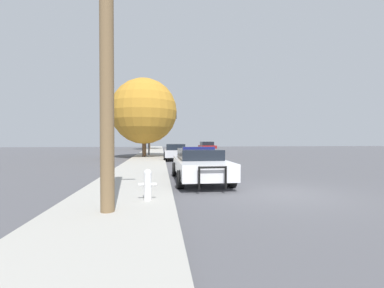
{
  "coord_description": "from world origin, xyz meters",
  "views": [
    {
      "loc": [
        -3.97,
        -8.02,
        1.77
      ],
      "look_at": [
        -0.72,
        18.49,
        1.3
      ],
      "focal_mm": 24.0,
      "sensor_mm": 36.0,
      "label": 1
    }
  ],
  "objects_px": {
    "car_background_midblock": "(175,151)",
    "tree_sidewalk_far": "(149,119)",
    "tree_sidewalk_mid": "(144,111)",
    "fire_hydrant": "(148,184)",
    "utility_pole": "(107,53)",
    "traffic_light": "(160,123)",
    "police_car": "(199,164)",
    "car_background_oncoming": "(207,147)"
  },
  "relations": [
    {
      "from": "car_background_midblock",
      "to": "tree_sidewalk_far",
      "type": "bearing_deg",
      "value": 99.03
    },
    {
      "from": "tree_sidewalk_far",
      "to": "tree_sidewalk_mid",
      "type": "xyz_separation_m",
      "value": [
        0.38,
        -20.4,
        -0.9
      ]
    },
    {
      "from": "fire_hydrant",
      "to": "tree_sidewalk_far",
      "type": "distance_m",
      "value": 38.54
    },
    {
      "from": "tree_sidewalk_mid",
      "to": "utility_pole",
      "type": "bearing_deg",
      "value": -88.91
    },
    {
      "from": "traffic_light",
      "to": "utility_pole",
      "type": "bearing_deg",
      "value": -93.02
    },
    {
      "from": "police_car",
      "to": "traffic_light",
      "type": "height_order",
      "value": "traffic_light"
    },
    {
      "from": "car_background_midblock",
      "to": "fire_hydrant",
      "type": "bearing_deg",
      "value": -94.93
    },
    {
      "from": "police_car",
      "to": "car_background_oncoming",
      "type": "bearing_deg",
      "value": -101.38
    },
    {
      "from": "police_car",
      "to": "traffic_light",
      "type": "bearing_deg",
      "value": -84.51
    },
    {
      "from": "fire_hydrant",
      "to": "car_background_midblock",
      "type": "distance_m",
      "value": 15.33
    },
    {
      "from": "police_car",
      "to": "tree_sidewalk_far",
      "type": "relative_size",
      "value": 0.65
    },
    {
      "from": "traffic_light",
      "to": "tree_sidewalk_mid",
      "type": "relative_size",
      "value": 0.66
    },
    {
      "from": "fire_hydrant",
      "to": "car_background_midblock",
      "type": "bearing_deg",
      "value": 83.97
    },
    {
      "from": "utility_pole",
      "to": "police_car",
      "type": "bearing_deg",
      "value": 59.4
    },
    {
      "from": "car_background_oncoming",
      "to": "tree_sidewalk_mid",
      "type": "bearing_deg",
      "value": 49.87
    },
    {
      "from": "utility_pole",
      "to": "tree_sidewalk_mid",
      "type": "bearing_deg",
      "value": 91.09
    },
    {
      "from": "tree_sidewalk_mid",
      "to": "tree_sidewalk_far",
      "type": "bearing_deg",
      "value": 91.05
    },
    {
      "from": "fire_hydrant",
      "to": "car_background_oncoming",
      "type": "distance_m",
      "value": 27.83
    },
    {
      "from": "traffic_light",
      "to": "car_background_oncoming",
      "type": "bearing_deg",
      "value": 45.07
    },
    {
      "from": "car_background_midblock",
      "to": "tree_sidewalk_far",
      "type": "relative_size",
      "value": 0.57
    },
    {
      "from": "tree_sidewalk_mid",
      "to": "traffic_light",
      "type": "bearing_deg",
      "value": 62.97
    },
    {
      "from": "police_car",
      "to": "utility_pole",
      "type": "height_order",
      "value": "utility_pole"
    },
    {
      "from": "car_background_oncoming",
      "to": "police_car",
      "type": "bearing_deg",
      "value": 78.83
    },
    {
      "from": "traffic_light",
      "to": "tree_sidewalk_far",
      "type": "xyz_separation_m",
      "value": [
        -1.88,
        17.44,
        1.78
      ]
    },
    {
      "from": "utility_pole",
      "to": "tree_sidewalk_far",
      "type": "bearing_deg",
      "value": 91.07
    },
    {
      "from": "tree_sidewalk_mid",
      "to": "car_background_midblock",
      "type": "bearing_deg",
      "value": -42.21
    },
    {
      "from": "car_background_oncoming",
      "to": "tree_sidewalk_far",
      "type": "xyz_separation_m",
      "value": [
        -8.15,
        11.16,
        4.59
      ]
    },
    {
      "from": "fire_hydrant",
      "to": "tree_sidewalk_mid",
      "type": "distance_m",
      "value": 18.27
    },
    {
      "from": "fire_hydrant",
      "to": "traffic_light",
      "type": "relative_size",
      "value": 0.17
    },
    {
      "from": "utility_pole",
      "to": "traffic_light",
      "type": "xyz_separation_m",
      "value": [
        1.15,
        21.76,
        -0.14
      ]
    },
    {
      "from": "car_background_oncoming",
      "to": "traffic_light",
      "type": "bearing_deg",
      "value": 45.02
    },
    {
      "from": "utility_pole",
      "to": "car_background_oncoming",
      "type": "bearing_deg",
      "value": 75.18
    },
    {
      "from": "traffic_light",
      "to": "car_background_midblock",
      "type": "relative_size",
      "value": 1.07
    },
    {
      "from": "police_car",
      "to": "tree_sidewalk_mid",
      "type": "distance_m",
      "value": 14.82
    },
    {
      "from": "police_car",
      "to": "tree_sidewalk_mid",
      "type": "bearing_deg",
      "value": -77.32
    },
    {
      "from": "police_car",
      "to": "traffic_light",
      "type": "relative_size",
      "value": 1.07
    },
    {
      "from": "traffic_light",
      "to": "car_background_oncoming",
      "type": "distance_m",
      "value": 9.31
    },
    {
      "from": "police_car",
      "to": "fire_hydrant",
      "type": "relative_size",
      "value": 6.25
    },
    {
      "from": "utility_pole",
      "to": "tree_sidewalk_mid",
      "type": "distance_m",
      "value": 18.82
    },
    {
      "from": "fire_hydrant",
      "to": "tree_sidewalk_far",
      "type": "xyz_separation_m",
      "value": [
        -1.59,
        38.21,
        4.79
      ]
    },
    {
      "from": "fire_hydrant",
      "to": "tree_sidewalk_far",
      "type": "bearing_deg",
      "value": 92.38
    },
    {
      "from": "fire_hydrant",
      "to": "car_background_midblock",
      "type": "height_order",
      "value": "car_background_midblock"
    }
  ]
}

